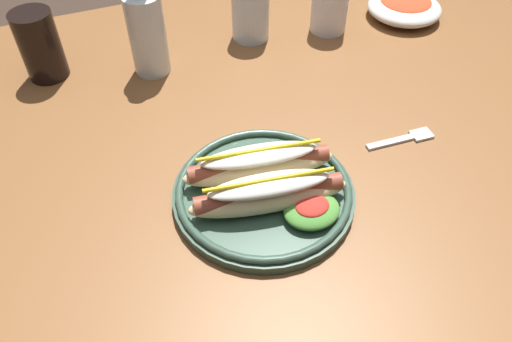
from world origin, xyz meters
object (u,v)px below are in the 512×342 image
at_px(extra_cup, 330,4).
at_px(soda_cup, 40,45).
at_px(fork, 405,139).
at_px(water_cup, 250,11).
at_px(hot_dog_plate, 266,188).
at_px(glass_bottle, 147,31).
at_px(side_bowl, 405,7).

bearing_deg(extra_cup, soda_cup, 174.74).
bearing_deg(fork, water_cup, 110.26).
xyz_separation_m(hot_dog_plate, extra_cup, (0.32, 0.40, 0.03)).
xyz_separation_m(water_cup, extra_cup, (0.17, -0.03, -0.00)).
xyz_separation_m(fork, extra_cup, (0.05, 0.37, 0.06)).
bearing_deg(hot_dog_plate, soda_cup, 120.22).
bearing_deg(glass_bottle, extra_cup, 1.01).
bearing_deg(fork, soda_cup, 145.35).
bearing_deg(glass_bottle, water_cup, 10.56).
xyz_separation_m(fork, water_cup, (-0.12, 0.40, 0.06)).
bearing_deg(fork, side_bowl, 60.44).
distance_m(extra_cup, glass_bottle, 0.39).
distance_m(fork, soda_cup, 0.68).
bearing_deg(glass_bottle, soda_cup, 162.47).
relative_size(fork, soda_cup, 0.93).
bearing_deg(side_bowl, fork, -123.12).
xyz_separation_m(hot_dog_plate, side_bowl, (0.50, 0.38, -0.00)).
distance_m(fork, side_bowl, 0.42).
distance_m(fork, water_cup, 0.42).
xyz_separation_m(soda_cup, water_cup, (0.41, -0.02, -0.01)).
bearing_deg(hot_dog_plate, extra_cup, 51.76).
bearing_deg(side_bowl, water_cup, 171.81).
bearing_deg(side_bowl, glass_bottle, 179.12).
relative_size(water_cup, extra_cup, 1.02).
height_order(extra_cup, side_bowl, extra_cup).
bearing_deg(hot_dog_plate, water_cup, 71.05).
xyz_separation_m(hot_dog_plate, soda_cup, (-0.26, 0.45, 0.04)).
bearing_deg(fork, glass_bottle, 137.20).
bearing_deg(soda_cup, fork, -38.20).
relative_size(soda_cup, glass_bottle, 0.60).
bearing_deg(water_cup, fork, -73.29).
distance_m(hot_dog_plate, side_bowl, 0.63).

